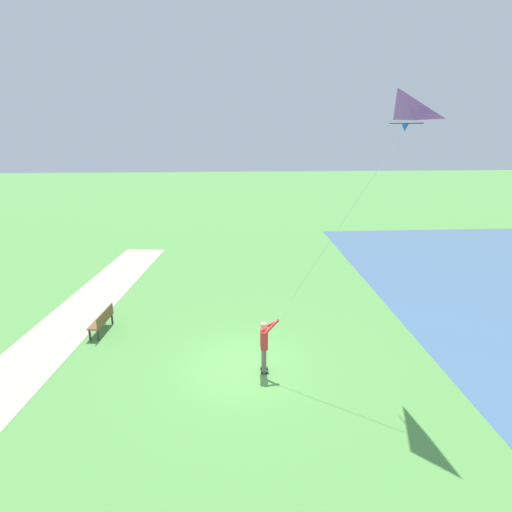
{
  "coord_description": "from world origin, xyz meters",
  "views": [
    {
      "loc": [
        0.34,
        12.05,
        7.56
      ],
      "look_at": [
        -0.3,
        1.14,
        4.15
      ],
      "focal_mm": 29.62,
      "sensor_mm": 36.0,
      "label": 1
    }
  ],
  "objects": [
    {
      "name": "person_kite_flyer",
      "position": [
        -0.62,
        0.27,
        1.05
      ],
      "size": [
        0.61,
        0.52,
        1.83
      ],
      "color": "#232328",
      "rests_on": "ground"
    },
    {
      "name": "park_bench_near_walkway",
      "position": [
        5.3,
        -2.79,
        0.51
      ],
      "size": [
        0.6,
        1.54,
        0.88
      ],
      "color": "brown",
      "rests_on": "ground"
    },
    {
      "name": "ground_plane",
      "position": [
        0.0,
        0.0,
        0.0
      ],
      "size": [
        120.0,
        120.0,
        0.0
      ],
      "primitive_type": "plane",
      "color": "#569947"
    },
    {
      "name": "flying_kite",
      "position": [
        -4.12,
        0.32,
        7.91
      ],
      "size": [
        3.58,
        1.93,
        6.66
      ],
      "color": "purple"
    }
  ]
}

